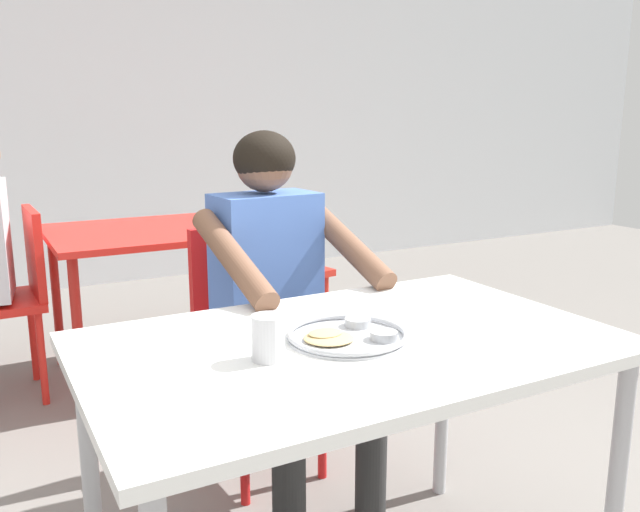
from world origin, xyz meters
The scene contains 9 objects.
back_wall centered at (0.00, 3.94, 1.70)m, with size 12.00×0.12×3.40m, color silver.
table_foreground centered at (-0.01, 0.03, 0.68)m, with size 1.25×0.79×0.75m.
thali_tray centered at (-0.02, 0.03, 0.76)m, with size 0.29×0.29×0.03m.
drinking_cup centered at (-0.24, 0.00, 0.81)m, with size 0.07×0.07×0.10m.
chair_foreground centered at (0.08, 0.86, 0.51)m, with size 0.41×0.42×0.89m.
diner_foreground centered at (0.09, 0.64, 0.73)m, with size 0.52×0.57×1.23m.
table_background_red centered at (-0.03, 1.92, 0.65)m, with size 0.90×0.82×0.74m.
chair_red_left centered at (-0.63, 1.93, 0.51)m, with size 0.40×0.41×0.87m.
chair_red_right centered at (0.63, 1.91, 0.50)m, with size 0.48×0.46×0.87m.
Camera 1 is at (-0.78, -1.24, 1.27)m, focal length 36.78 mm.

